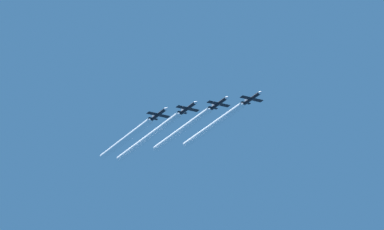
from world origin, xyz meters
The scene contains 8 objects.
jet_lead centered at (-11.14, 9.73, 183.17)m, with size 7.23×10.53×2.53m.
jet_second_echelon centered at (-3.74, 2.80, 182.64)m, with size 7.23×10.53×2.53m.
jet_third_echelon centered at (3.47, -3.25, 181.92)m, with size 7.23×10.53×2.53m.
jet_fourth_echelon centered at (10.21, -9.42, 180.82)m, with size 7.23×10.53×2.53m.
smoke_trail_lead centered at (-11.14, -13.60, 183.14)m, with size 1.96×36.96×1.96m.
smoke_trail_second_echelon centered at (-3.74, -20.20, 182.61)m, with size 1.96×36.28×1.96m.
smoke_trail_third_echelon centered at (3.47, -29.21, 181.89)m, with size 1.96×42.23×1.96m.
smoke_trail_fourth_echelon centered at (10.21, -31.56, 180.80)m, with size 1.96×34.57×1.96m.
Camera 1 is at (198.01, 352.97, 1.72)m, focal length 138.79 mm.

